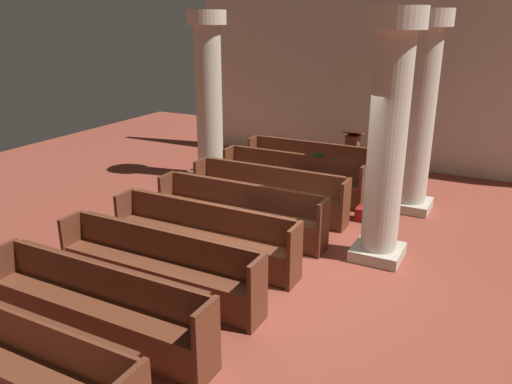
% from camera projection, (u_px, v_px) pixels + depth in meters
% --- Properties ---
extents(ground_plane, '(19.20, 19.20, 0.00)m').
position_uv_depth(ground_plane, '(277.00, 264.00, 7.59)').
color(ground_plane, brown).
extents(back_wall, '(10.00, 0.16, 4.50)m').
position_uv_depth(back_wall, '(388.00, 73.00, 11.94)').
color(back_wall, beige).
rests_on(back_wall, ground).
extents(pew_row_0, '(3.02, 0.47, 0.88)m').
position_uv_depth(pew_row_0, '(312.00, 162.00, 11.21)').
color(pew_row_0, brown).
rests_on(pew_row_0, ground).
extents(pew_row_1, '(3.02, 0.46, 0.88)m').
position_uv_depth(pew_row_1, '(293.00, 175.00, 10.28)').
color(pew_row_1, brown).
rests_on(pew_row_1, ground).
extents(pew_row_2, '(3.02, 0.47, 0.88)m').
position_uv_depth(pew_row_2, '(269.00, 190.00, 9.36)').
color(pew_row_2, brown).
rests_on(pew_row_2, ground).
extents(pew_row_3, '(3.02, 0.46, 0.88)m').
position_uv_depth(pew_row_3, '(240.00, 209.00, 8.44)').
color(pew_row_3, brown).
rests_on(pew_row_3, ground).
extents(pew_row_4, '(3.02, 0.46, 0.88)m').
position_uv_depth(pew_row_4, '(204.00, 233.00, 7.51)').
color(pew_row_4, brown).
rests_on(pew_row_4, ground).
extents(pew_row_5, '(3.02, 0.47, 0.88)m').
position_uv_depth(pew_row_5, '(158.00, 263.00, 6.59)').
color(pew_row_5, brown).
rests_on(pew_row_5, ground).
extents(pew_row_6, '(3.02, 0.46, 0.88)m').
position_uv_depth(pew_row_6, '(96.00, 303.00, 5.67)').
color(pew_row_6, brown).
rests_on(pew_row_6, ground).
extents(pew_row_7, '(3.02, 0.46, 0.88)m').
position_uv_depth(pew_row_7, '(11.00, 359.00, 4.74)').
color(pew_row_7, brown).
rests_on(pew_row_7, ground).
extents(pillar_aisle_side, '(0.84, 0.84, 3.66)m').
position_uv_depth(pillar_aisle_side, '(419.00, 111.00, 9.15)').
color(pillar_aisle_side, '#B6AD9A').
rests_on(pillar_aisle_side, ground).
extents(pillar_far_side, '(0.84, 0.84, 3.66)m').
position_uv_depth(pillar_far_side, '(209.00, 94.00, 11.15)').
color(pillar_far_side, '#B6AD9A').
rests_on(pillar_far_side, ground).
extents(pillar_aisle_rear, '(0.79, 0.79, 3.66)m').
position_uv_depth(pillar_aisle_rear, '(388.00, 137.00, 7.18)').
color(pillar_aisle_rear, '#B6AD9A').
rests_on(pillar_aisle_rear, ground).
extents(lectern, '(0.48, 0.45, 1.08)m').
position_uv_depth(lectern, '(352.00, 156.00, 11.71)').
color(lectern, brown).
rests_on(lectern, ground).
extents(hymn_book, '(0.16, 0.20, 0.04)m').
position_uv_depth(hymn_book, '(318.00, 155.00, 10.10)').
color(hymn_book, '#194723').
rests_on(hymn_book, pew_row_1).
extents(kneeler_box_red, '(0.37, 0.28, 0.24)m').
position_uv_depth(kneeler_box_red, '(367.00, 214.00, 9.17)').
color(kneeler_box_red, maroon).
rests_on(kneeler_box_red, ground).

